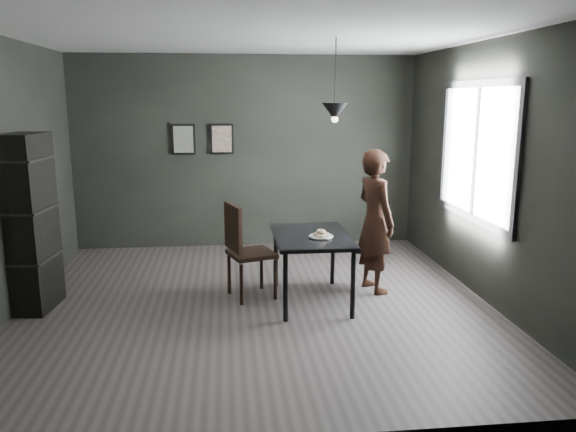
{
  "coord_description": "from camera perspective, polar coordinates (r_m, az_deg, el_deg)",
  "views": [
    {
      "loc": [
        -0.3,
        -5.79,
        2.2
      ],
      "look_at": [
        0.35,
        0.05,
        0.95
      ],
      "focal_mm": 35.0,
      "sensor_mm": 36.0,
      "label": 1
    }
  ],
  "objects": [
    {
      "name": "cafe_table",
      "position": [
        6.05,
        2.41,
        -2.62
      ],
      "size": [
        0.8,
        1.2,
        0.75
      ],
      "color": "black",
      "rests_on": "ground"
    },
    {
      "name": "window_assembly",
      "position": [
        6.62,
        18.53,
        6.2
      ],
      "size": [
        0.04,
        1.96,
        1.56
      ],
      "color": "white",
      "rests_on": "ground"
    },
    {
      "name": "back_wall",
      "position": [
        8.33,
        -4.28,
        6.47
      ],
      "size": [
        5.0,
        0.1,
        2.8
      ],
      "primitive_type": "cube",
      "color": "black",
      "rests_on": "ground"
    },
    {
      "name": "framed_print_right",
      "position": [
        8.28,
        -6.73,
        7.77
      ],
      "size": [
        0.34,
        0.04,
        0.44
      ],
      "color": "black",
      "rests_on": "ground"
    },
    {
      "name": "white_plate",
      "position": [
        5.91,
        3.39,
        -2.14
      ],
      "size": [
        0.23,
        0.23,
        0.01
      ],
      "primitive_type": "cylinder",
      "color": "white",
      "rests_on": "cafe_table"
    },
    {
      "name": "framed_print_left",
      "position": [
        8.3,
        -10.57,
        7.66
      ],
      "size": [
        0.34,
        0.04,
        0.44
      ],
      "color": "black",
      "rests_on": "ground"
    },
    {
      "name": "woman",
      "position": [
        6.44,
        8.86,
        -0.52
      ],
      "size": [
        0.55,
        0.69,
        1.64
      ],
      "primitive_type": "imported",
      "rotation": [
        0.0,
        0.0,
        1.87
      ],
      "color": "black",
      "rests_on": "ground"
    },
    {
      "name": "shelf_unit",
      "position": [
        6.37,
        -24.68,
        -0.66
      ],
      "size": [
        0.42,
        0.65,
        1.85
      ],
      "primitive_type": "cube",
      "rotation": [
        0.0,
        0.0,
        -0.12
      ],
      "color": "black",
      "rests_on": "ground"
    },
    {
      "name": "ceiling",
      "position": [
        5.83,
        -3.54,
        17.9
      ],
      "size": [
        5.0,
        5.0,
        0.02
      ],
      "color": "silver",
      "rests_on": "ground"
    },
    {
      "name": "wood_chair",
      "position": [
        6.18,
        -4.56,
        -2.95
      ],
      "size": [
        0.59,
        0.59,
        1.07
      ],
      "rotation": [
        0.0,
        0.0,
        0.33
      ],
      "color": "black",
      "rests_on": "ground"
    },
    {
      "name": "ground",
      "position": [
        6.2,
        -3.2,
        -8.79
      ],
      "size": [
        5.0,
        5.0,
        0.0
      ],
      "primitive_type": "plane",
      "color": "#37312F",
      "rests_on": "ground"
    },
    {
      "name": "donut_pile",
      "position": [
        5.9,
        3.39,
        -1.83
      ],
      "size": [
        0.17,
        0.17,
        0.08
      ],
      "rotation": [
        0.0,
        0.0,
        0.33
      ],
      "color": "#F3E2BD",
      "rests_on": "white_plate"
    },
    {
      "name": "pendant_lamp",
      "position": [
        6.0,
        4.78,
        10.55
      ],
      "size": [
        0.28,
        0.28,
        0.86
      ],
      "color": "black",
      "rests_on": "ground"
    }
  ]
}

